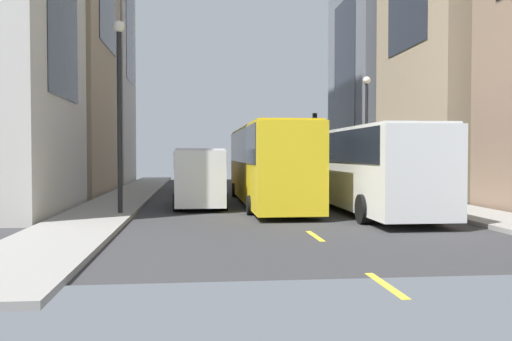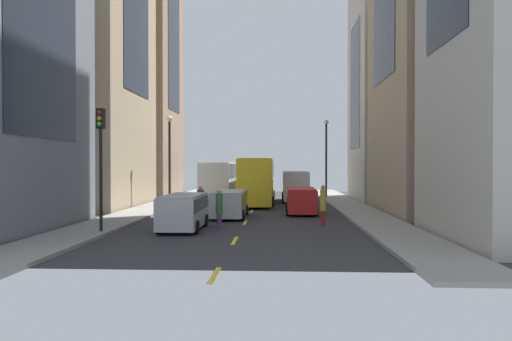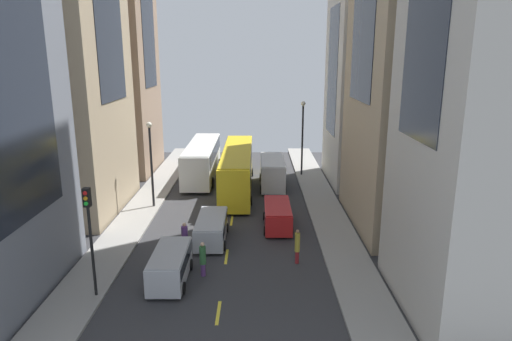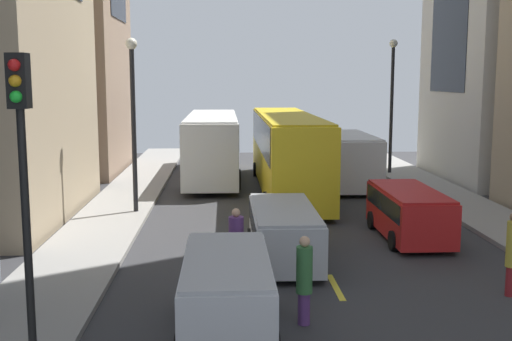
{
  "view_description": "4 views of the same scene",
  "coord_description": "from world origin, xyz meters",
  "px_view_note": "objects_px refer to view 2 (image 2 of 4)",
  "views": [
    {
      "loc": [
        3.37,
        30.63,
        2.37
      ],
      "look_at": [
        0.21,
        1.05,
        1.46
      ],
      "focal_mm": 39.17,
      "sensor_mm": 36.0,
      "label": 1
    },
    {
      "loc": [
        1.8,
        -33.88,
        3.1
      ],
      "look_at": [
        -0.08,
        4.53,
        2.65
      ],
      "focal_mm": 32.51,
      "sensor_mm": 36.0,
      "label": 2
    },
    {
      "loc": [
        1.75,
        -33.69,
        11.63
      ],
      "look_at": [
        1.74,
        4.5,
        1.79
      ],
      "focal_mm": 31.83,
      "sensor_mm": 36.0,
      "label": 3
    },
    {
      "loc": [
        -2.77,
        -24.09,
        5.2
      ],
      "look_at": [
        -1.56,
        0.17,
        1.65
      ],
      "focal_mm": 43.97,
      "sensor_mm": 36.0,
      "label": 4
    }
  ],
  "objects_px": {
    "car_silver_1": "(230,202)",
    "traffic_light_near_corner": "(101,145)",
    "pedestrian_waiting_curb": "(323,204)",
    "car_red_2": "(301,199)",
    "delivery_van_white": "(295,184)",
    "pedestrian_crossing_near": "(201,203)",
    "streetcar_yellow": "(258,177)",
    "car_silver_0": "(183,209)",
    "city_bus_white": "(222,177)",
    "pedestrian_walking_far": "(219,208)"
  },
  "relations": [
    {
      "from": "city_bus_white",
      "to": "pedestrian_walking_far",
      "type": "height_order",
      "value": "city_bus_white"
    },
    {
      "from": "streetcar_yellow",
      "to": "pedestrian_crossing_near",
      "type": "relative_size",
      "value": 7.26
    },
    {
      "from": "car_silver_0",
      "to": "pedestrian_waiting_curb",
      "type": "distance_m",
      "value": 7.17
    },
    {
      "from": "city_bus_white",
      "to": "pedestrian_waiting_curb",
      "type": "bearing_deg",
      "value": -67.97
    },
    {
      "from": "delivery_van_white",
      "to": "traffic_light_near_corner",
      "type": "xyz_separation_m",
      "value": [
        -9.34,
        -19.24,
        2.46
      ]
    },
    {
      "from": "traffic_light_near_corner",
      "to": "car_silver_1",
      "type": "bearing_deg",
      "value": 54.31
    },
    {
      "from": "pedestrian_walking_far",
      "to": "car_silver_1",
      "type": "bearing_deg",
      "value": -6.45
    },
    {
      "from": "streetcar_yellow",
      "to": "traffic_light_near_corner",
      "type": "relative_size",
      "value": 2.61
    },
    {
      "from": "car_silver_0",
      "to": "car_silver_1",
      "type": "bearing_deg",
      "value": 72.77
    },
    {
      "from": "pedestrian_crossing_near",
      "to": "streetcar_yellow",
      "type": "bearing_deg",
      "value": -23.42
    },
    {
      "from": "pedestrian_walking_far",
      "to": "pedestrian_crossing_near",
      "type": "height_order",
      "value": "pedestrian_crossing_near"
    },
    {
      "from": "car_silver_1",
      "to": "car_red_2",
      "type": "height_order",
      "value": "car_red_2"
    },
    {
      "from": "pedestrian_waiting_curb",
      "to": "pedestrian_crossing_near",
      "type": "relative_size",
      "value": 1.04
    },
    {
      "from": "car_silver_0",
      "to": "traffic_light_near_corner",
      "type": "relative_size",
      "value": 0.77
    },
    {
      "from": "delivery_van_white",
      "to": "car_red_2",
      "type": "relative_size",
      "value": 1.35
    },
    {
      "from": "car_silver_0",
      "to": "car_silver_1",
      "type": "xyz_separation_m",
      "value": [
        1.65,
        5.33,
        -0.06
      ]
    },
    {
      "from": "pedestrian_walking_far",
      "to": "traffic_light_near_corner",
      "type": "xyz_separation_m",
      "value": [
        -5.01,
        -2.27,
        2.96
      ]
    },
    {
      "from": "streetcar_yellow",
      "to": "car_silver_0",
      "type": "height_order",
      "value": "streetcar_yellow"
    },
    {
      "from": "delivery_van_white",
      "to": "traffic_light_near_corner",
      "type": "bearing_deg",
      "value": -115.89
    },
    {
      "from": "car_silver_1",
      "to": "car_silver_0",
      "type": "bearing_deg",
      "value": -107.23
    },
    {
      "from": "car_silver_1",
      "to": "traffic_light_near_corner",
      "type": "xyz_separation_m",
      "value": [
        -5.02,
        -6.99,
        3.05
      ]
    },
    {
      "from": "streetcar_yellow",
      "to": "traffic_light_near_corner",
      "type": "bearing_deg",
      "value": -108.59
    },
    {
      "from": "car_silver_1",
      "to": "delivery_van_white",
      "type": "bearing_deg",
      "value": 70.59
    },
    {
      "from": "streetcar_yellow",
      "to": "traffic_light_near_corner",
      "type": "distance_m",
      "value": 19.6
    },
    {
      "from": "pedestrian_waiting_curb",
      "to": "delivery_van_white",
      "type": "bearing_deg",
      "value": 139.86
    },
    {
      "from": "pedestrian_waiting_curb",
      "to": "traffic_light_near_corner",
      "type": "height_order",
      "value": "traffic_light_near_corner"
    },
    {
      "from": "delivery_van_white",
      "to": "traffic_light_near_corner",
      "type": "distance_m",
      "value": 21.52
    },
    {
      "from": "delivery_van_white",
      "to": "car_silver_0",
      "type": "height_order",
      "value": "delivery_van_white"
    },
    {
      "from": "car_silver_1",
      "to": "pedestrian_crossing_near",
      "type": "height_order",
      "value": "pedestrian_crossing_near"
    },
    {
      "from": "car_silver_0",
      "to": "car_red_2",
      "type": "distance_m",
      "value": 9.74
    },
    {
      "from": "car_silver_0",
      "to": "delivery_van_white",
      "type": "bearing_deg",
      "value": 71.24
    },
    {
      "from": "city_bus_white",
      "to": "traffic_light_near_corner",
      "type": "distance_m",
      "value": 22.64
    },
    {
      "from": "city_bus_white",
      "to": "car_silver_0",
      "type": "height_order",
      "value": "city_bus_white"
    },
    {
      "from": "pedestrian_crossing_near",
      "to": "pedestrian_walking_far",
      "type": "bearing_deg",
      "value": -165.88
    },
    {
      "from": "city_bus_white",
      "to": "pedestrian_waiting_curb",
      "type": "distance_m",
      "value": 20.1
    },
    {
      "from": "car_silver_1",
      "to": "pedestrian_waiting_curb",
      "type": "bearing_deg",
      "value": -31.7
    },
    {
      "from": "city_bus_white",
      "to": "delivery_van_white",
      "type": "height_order",
      "value": "city_bus_white"
    },
    {
      "from": "pedestrian_waiting_curb",
      "to": "pedestrian_crossing_near",
      "type": "bearing_deg",
      "value": -144.31
    },
    {
      "from": "pedestrian_crossing_near",
      "to": "traffic_light_near_corner",
      "type": "xyz_separation_m",
      "value": [
        -3.62,
        -5.06,
        2.95
      ]
    },
    {
      "from": "streetcar_yellow",
      "to": "car_red_2",
      "type": "distance_m",
      "value": 9.74
    },
    {
      "from": "city_bus_white",
      "to": "traffic_light_near_corner",
      "type": "bearing_deg",
      "value": -96.83
    },
    {
      "from": "car_silver_1",
      "to": "car_red_2",
      "type": "xyz_separation_m",
      "value": [
        4.33,
        2.35,
        0.03
      ]
    },
    {
      "from": "delivery_van_white",
      "to": "pedestrian_walking_far",
      "type": "xyz_separation_m",
      "value": [
        -4.32,
        -16.96,
        -0.5
      ]
    },
    {
      "from": "streetcar_yellow",
      "to": "pedestrian_walking_far",
      "type": "distance_m",
      "value": 16.3
    },
    {
      "from": "city_bus_white",
      "to": "car_silver_1",
      "type": "xyz_separation_m",
      "value": [
        2.34,
        -15.41,
        -1.08
      ]
    },
    {
      "from": "car_silver_1",
      "to": "pedestrian_walking_far",
      "type": "bearing_deg",
      "value": -90.11
    },
    {
      "from": "pedestrian_waiting_curb",
      "to": "pedestrian_walking_far",
      "type": "distance_m",
      "value": 5.42
    },
    {
      "from": "car_silver_1",
      "to": "traffic_light_near_corner",
      "type": "distance_m",
      "value": 9.13
    },
    {
      "from": "car_silver_1",
      "to": "traffic_light_near_corner",
      "type": "relative_size",
      "value": 0.86
    },
    {
      "from": "delivery_van_white",
      "to": "pedestrian_walking_far",
      "type": "distance_m",
      "value": 17.51
    }
  ]
}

